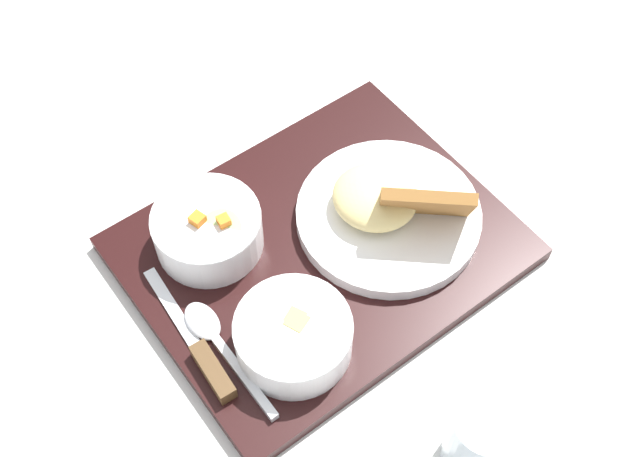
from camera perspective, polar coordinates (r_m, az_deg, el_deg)
name	(u,v)px	position (r m, az deg, el deg)	size (l,w,h in m)	color
ground_plane	(320,253)	(0.89, 0.00, -1.74)	(4.00, 4.00, 0.00)	silver
serving_tray	(320,248)	(0.89, 0.00, -1.42)	(0.42, 0.35, 0.02)	black
bowl_salad	(208,228)	(0.86, -7.99, 0.02)	(0.12, 0.12, 0.06)	white
bowl_soup	(293,334)	(0.79, -1.91, -7.53)	(0.12, 0.12, 0.05)	white
plate_main	(388,209)	(0.88, 4.88, 1.40)	(0.21, 0.21, 0.09)	white
knife	(206,360)	(0.81, -8.14, -9.24)	(0.02, 0.18, 0.02)	silver
spoon	(216,339)	(0.82, -7.41, -7.80)	(0.03, 0.16, 0.01)	silver
glass_water	(476,444)	(0.77, 11.01, -14.81)	(0.06, 0.06, 0.09)	silver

